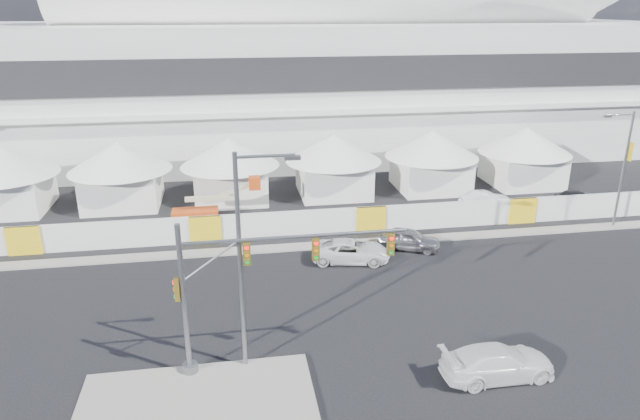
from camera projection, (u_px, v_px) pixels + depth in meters
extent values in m
plane|color=black|center=(324.00, 349.00, 28.06)|extent=(160.00, 160.00, 0.00)
cube|color=gray|center=(197.00, 400.00, 24.33)|extent=(10.00, 5.00, 0.15)
cube|color=gray|center=(558.00, 230.00, 42.70)|extent=(80.00, 1.20, 0.12)
cube|color=silver|center=(330.00, 86.00, 65.86)|extent=(80.00, 24.00, 14.00)
cube|color=black|center=(354.00, 74.00, 53.63)|extent=(68.00, 0.30, 3.20)
cube|color=white|center=(354.00, 111.00, 54.59)|extent=(72.00, 0.80, 0.50)
cube|color=white|center=(8.00, 193.00, 46.42)|extent=(6.00, 6.00, 3.00)
cone|color=white|center=(2.00, 161.00, 45.50)|extent=(8.40, 8.40, 2.40)
cube|color=white|center=(123.00, 187.00, 47.81)|extent=(6.00, 6.00, 3.00)
cone|color=white|center=(119.00, 156.00, 46.89)|extent=(8.40, 8.40, 2.40)
cube|color=white|center=(231.00, 182.00, 49.19)|extent=(6.00, 6.00, 3.00)
cone|color=white|center=(229.00, 152.00, 48.27)|extent=(8.40, 8.40, 2.40)
cube|color=white|center=(333.00, 177.00, 50.57)|extent=(6.00, 6.00, 3.00)
cone|color=white|center=(334.00, 148.00, 49.65)|extent=(8.40, 8.40, 2.40)
cube|color=white|center=(430.00, 173.00, 51.96)|extent=(6.00, 6.00, 3.00)
cone|color=white|center=(432.00, 144.00, 51.04)|extent=(8.40, 8.40, 2.40)
cube|color=white|center=(522.00, 168.00, 53.34)|extent=(6.00, 6.00, 3.00)
cone|color=white|center=(526.00, 140.00, 52.42)|extent=(8.40, 8.40, 2.40)
cube|color=white|center=(370.00, 219.00, 42.09)|extent=(70.00, 0.25, 2.00)
imported|color=#9F9EA2|center=(409.00, 239.00, 39.30)|extent=(3.35, 4.60, 1.46)
imported|color=white|center=(351.00, 251.00, 37.43)|extent=(3.33, 5.51, 1.43)
imported|color=white|center=(498.00, 362.00, 25.73)|extent=(2.25, 5.26, 1.51)
imported|color=white|center=(486.00, 200.00, 47.12)|extent=(1.66, 4.33, 1.41)
imported|color=black|center=(576.00, 197.00, 48.22)|extent=(1.91, 3.87, 1.27)
cylinder|color=slate|center=(184.00, 301.00, 24.86)|extent=(0.24, 0.24, 7.24)
cylinder|color=slate|center=(190.00, 368.00, 26.03)|extent=(0.70, 0.70, 0.40)
cylinder|color=slate|center=(296.00, 237.00, 24.70)|extent=(9.96, 0.16, 0.16)
cube|color=#594714|center=(247.00, 254.00, 24.59)|extent=(0.32, 0.22, 1.05)
cube|color=#594714|center=(316.00, 249.00, 25.06)|extent=(0.32, 0.22, 1.05)
cube|color=#594714|center=(391.00, 244.00, 25.58)|extent=(0.32, 0.22, 1.05)
cube|color=#594714|center=(177.00, 289.00, 24.62)|extent=(0.22, 0.32, 1.05)
cylinder|color=gray|center=(240.00, 265.00, 24.94)|extent=(0.20, 0.20, 10.17)
cylinder|color=gray|center=(265.00, 156.00, 23.47)|extent=(2.49, 0.14, 0.14)
cube|color=gray|center=(292.00, 158.00, 23.69)|extent=(0.68, 0.28, 0.17)
cylinder|color=slate|center=(623.00, 171.00, 41.92)|extent=(0.18, 0.18, 8.81)
cylinder|color=slate|center=(620.00, 115.00, 40.32)|extent=(2.15, 0.12, 0.12)
cube|color=slate|center=(607.00, 116.00, 40.20)|extent=(0.59, 0.24, 0.15)
cube|color=yellow|center=(630.00, 152.00, 41.46)|extent=(0.03, 0.59, 1.37)
cube|color=#D54914|center=(195.00, 216.00, 44.04)|extent=(3.50, 1.57, 1.07)
cube|color=beige|center=(209.00, 198.00, 43.74)|extent=(3.69, 0.36, 0.34)
cube|color=beige|center=(237.00, 190.00, 43.87)|extent=(2.86, 0.30, 1.18)
cube|color=#D54914|center=(255.00, 183.00, 43.91)|extent=(0.88, 0.88, 0.97)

